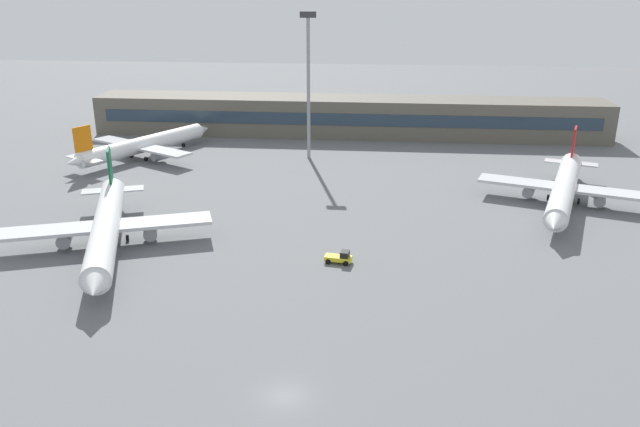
# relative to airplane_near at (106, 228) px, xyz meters

# --- Properties ---
(ground_plane) EXTENTS (400.00, 400.00, 0.00)m
(ground_plane) POSITION_rel_airplane_near_xyz_m (29.70, 8.98, -3.17)
(ground_plane) COLOR slate
(terminal_building) EXTENTS (121.60, 12.13, 9.00)m
(terminal_building) POSITION_rel_airplane_near_xyz_m (29.70, 72.87, 1.34)
(terminal_building) COLOR #5B564C
(terminal_building) RESTS_ON ground_plane
(airplane_near) EXTENTS (29.04, 40.63, 10.39)m
(airplane_near) POSITION_rel_airplane_near_xyz_m (0.00, 0.00, 0.00)
(airplane_near) COLOR silver
(airplane_near) RESTS_ON ground_plane
(airplane_mid) EXTENTS (28.20, 39.50, 10.07)m
(airplane_mid) POSITION_rel_airplane_near_xyz_m (68.33, 24.74, -0.10)
(airplane_mid) COLOR silver
(airplane_mid) RESTS_ON ground_plane
(airplane_far) EXTENTS (24.92, 34.26, 9.37)m
(airplane_far) POSITION_rel_airplane_near_xyz_m (-11.80, 47.85, -0.31)
(airplane_far) COLOR white
(airplane_far) RESTS_ON ground_plane
(baggage_tug_yellow) EXTENTS (3.79, 2.26, 1.75)m
(baggage_tug_yellow) POSITION_rel_airplane_near_xyz_m (32.77, -1.65, -2.37)
(baggage_tug_yellow) COLOR yellow
(baggage_tug_yellow) RESTS_ON ground_plane
(floodlight_tower_west) EXTENTS (3.20, 0.80, 29.67)m
(floodlight_tower_west) POSITION_rel_airplane_near_xyz_m (22.72, 50.87, 13.75)
(floodlight_tower_west) COLOR gray
(floodlight_tower_west) RESTS_ON ground_plane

